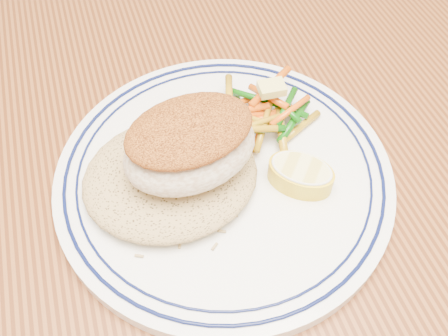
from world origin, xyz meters
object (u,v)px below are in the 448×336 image
(plate, at_px, (224,175))
(fish_fillet, at_px, (190,144))
(lemon_wedge, at_px, (301,174))
(vegetable_pile, at_px, (264,114))
(dining_table, at_px, (199,284))
(rice_pilaf, at_px, (170,174))

(plate, distance_m, fish_fillet, 0.06)
(lemon_wedge, bearing_deg, fish_fillet, 161.44)
(fish_fillet, distance_m, vegetable_pile, 0.10)
(plate, distance_m, lemon_wedge, 0.07)
(plate, relative_size, vegetable_pile, 2.77)
(plate, relative_size, fish_fillet, 2.45)
(vegetable_pile, bearing_deg, fish_fillet, -151.25)
(plate, xyz_separation_m, lemon_wedge, (0.06, -0.03, 0.02))
(dining_table, distance_m, plate, 0.12)
(plate, height_order, lemon_wedge, lemon_wedge)
(vegetable_pile, height_order, lemon_wedge, vegetable_pile)
(rice_pilaf, distance_m, lemon_wedge, 0.11)
(rice_pilaf, distance_m, fish_fillet, 0.04)
(fish_fillet, relative_size, vegetable_pile, 1.13)
(rice_pilaf, height_order, fish_fillet, fish_fillet)
(vegetable_pile, bearing_deg, rice_pilaf, -157.75)
(rice_pilaf, xyz_separation_m, fish_fillet, (0.02, -0.00, 0.04))
(rice_pilaf, relative_size, lemon_wedge, 2.02)
(fish_fillet, bearing_deg, vegetable_pile, 28.75)
(dining_table, distance_m, rice_pilaf, 0.14)
(rice_pilaf, xyz_separation_m, vegetable_pile, (0.10, 0.04, -0.00))
(plate, relative_size, lemon_wedge, 4.01)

